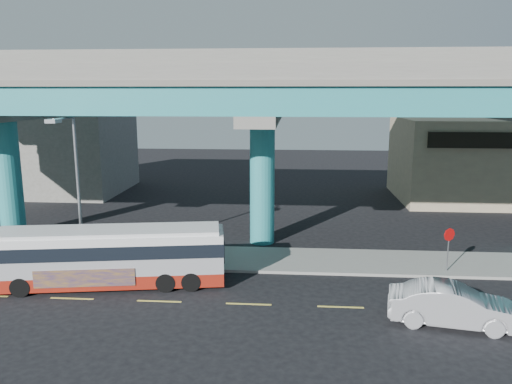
# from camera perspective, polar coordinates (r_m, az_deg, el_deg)

# --- Properties ---
(ground) EXTENTS (120.00, 120.00, 0.00)m
(ground) POSITION_cam_1_polar(r_m,az_deg,el_deg) (22.70, -0.78, -12.39)
(ground) COLOR black
(ground) RESTS_ON ground
(sidewalk) EXTENTS (70.00, 4.00, 0.15)m
(sidewalk) POSITION_cam_1_polar(r_m,az_deg,el_deg) (27.78, 0.24, -7.70)
(sidewalk) COLOR gray
(sidewalk) RESTS_ON ground
(lane_markings) EXTENTS (58.00, 0.12, 0.01)m
(lane_markings) POSITION_cam_1_polar(r_m,az_deg,el_deg) (22.42, -0.85, -12.68)
(lane_markings) COLOR #D8C64C
(lane_markings) RESTS_ON ground
(viaduct) EXTENTS (52.00, 12.40, 11.70)m
(viaduct) POSITION_cam_1_polar(r_m,az_deg,el_deg) (29.86, 0.76, 11.34)
(viaduct) COLOR teal
(viaduct) RESTS_ON ground
(building_beige) EXTENTS (14.00, 10.23, 7.00)m
(building_beige) POSITION_cam_1_polar(r_m,az_deg,el_deg) (46.90, 24.46, 3.42)
(building_beige) COLOR tan
(building_beige) RESTS_ON ground
(building_concrete) EXTENTS (12.00, 10.00, 9.00)m
(building_concrete) POSITION_cam_1_polar(r_m,az_deg,el_deg) (49.98, -21.74, 5.21)
(building_concrete) COLOR gray
(building_concrete) RESTS_ON ground
(transit_bus) EXTENTS (11.15, 4.08, 2.80)m
(transit_bus) POSITION_cam_1_polar(r_m,az_deg,el_deg) (24.92, -16.41, -6.90)
(transit_bus) COLOR maroon
(transit_bus) RESTS_ON ground
(sedan) EXTENTS (3.53, 5.61, 1.64)m
(sedan) POSITION_cam_1_polar(r_m,az_deg,el_deg) (21.75, 21.57, -11.96)
(sedan) COLOR #A6A6AB
(sedan) RESTS_ON ground
(parked_car) EXTENTS (2.16, 3.89, 1.23)m
(parked_car) POSITION_cam_1_polar(r_m,az_deg,el_deg) (32.17, -26.91, -5.01)
(parked_car) COLOR #2F3034
(parked_car) RESTS_ON sidewalk
(street_lamp) EXTENTS (0.50, 2.58, 7.94)m
(street_lamp) POSITION_cam_1_polar(r_m,az_deg,el_deg) (26.86, -20.28, 2.41)
(street_lamp) COLOR gray
(street_lamp) RESTS_ON sidewalk
(stop_sign) EXTENTS (0.63, 0.33, 2.28)m
(stop_sign) POSITION_cam_1_polar(r_m,az_deg,el_deg) (27.12, 21.18, -5.21)
(stop_sign) COLOR gray
(stop_sign) RESTS_ON sidewalk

